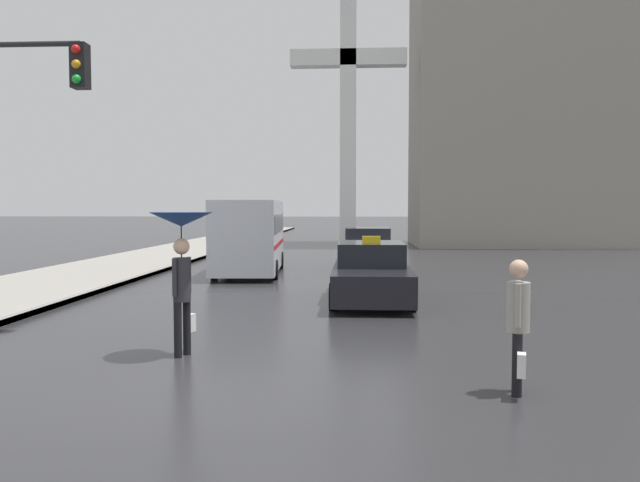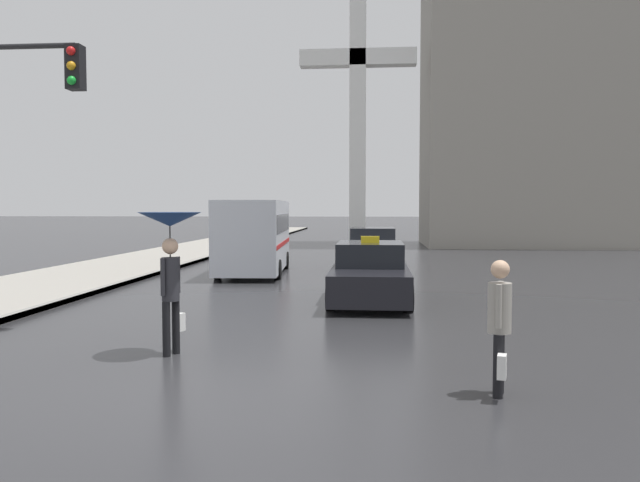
# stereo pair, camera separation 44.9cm
# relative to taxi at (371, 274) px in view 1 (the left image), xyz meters

# --- Properties ---
(ground_plane) EXTENTS (300.00, 300.00, 0.00)m
(ground_plane) POSITION_rel_taxi_xyz_m (-1.86, -8.09, -0.65)
(ground_plane) COLOR #2D2D30
(taxi) EXTENTS (1.91, 4.73, 1.57)m
(taxi) POSITION_rel_taxi_xyz_m (0.00, 0.00, 0.00)
(taxi) COLOR black
(taxi) RESTS_ON ground_plane
(sedan_red) EXTENTS (1.91, 4.72, 1.53)m
(sedan_red) POSITION_rel_taxi_xyz_m (0.04, 7.57, 0.05)
(sedan_red) COLOR #B7B2AD
(sedan_red) RESTS_ON ground_plane
(ambulance_van) EXTENTS (2.40, 5.84, 2.49)m
(ambulance_van) POSITION_rel_taxi_xyz_m (-4.00, 5.92, 0.73)
(ambulance_van) COLOR silver
(ambulance_van) RESTS_ON ground_plane
(pedestrian_with_umbrella) EXTENTS (0.95, 0.95, 2.19)m
(pedestrian_with_umbrella) POSITION_rel_taxi_xyz_m (-3.00, -5.87, 1.09)
(pedestrian_with_umbrella) COLOR black
(pedestrian_with_umbrella) RESTS_ON ground_plane
(pedestrian_man) EXTENTS (0.34, 0.58, 1.64)m
(pedestrian_man) POSITION_rel_taxi_xyz_m (1.60, -7.56, 0.27)
(pedestrian_man) COLOR black
(pedestrian_man) RESTS_ON ground_plane
(traffic_light) EXTENTS (2.77, 0.38, 5.50)m
(traffic_light) POSITION_rel_taxi_xyz_m (-6.79, -4.12, 3.13)
(traffic_light) COLOR black
(traffic_light) RESTS_ON ground_plane
(monument_cross) EXTENTS (6.49, 0.90, 14.74)m
(monument_cross) POSITION_rel_taxi_xyz_m (-0.86, 20.26, 7.71)
(monument_cross) COLOR white
(monument_cross) RESTS_ON ground_plane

